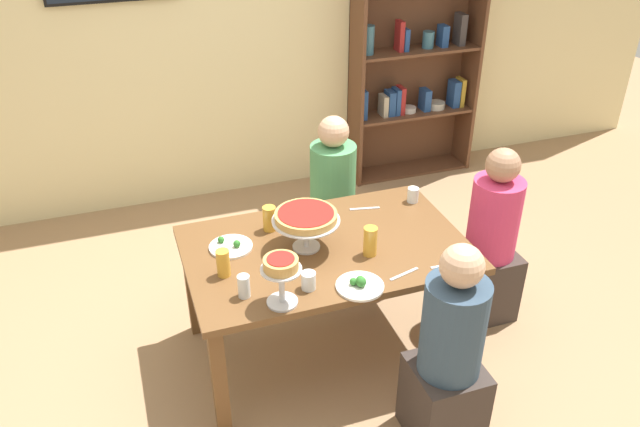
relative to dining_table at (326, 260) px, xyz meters
name	(u,v)px	position (x,y,z in m)	size (l,w,h in m)	color
ground_plane	(325,349)	(0.00, 0.00, -0.65)	(12.00, 12.00, 0.00)	#9E7A56
rear_partition	(231,24)	(0.00, 2.20, 0.75)	(8.00, 0.12, 2.80)	beige
dining_table	(326,260)	(0.00, 0.00, 0.00)	(1.51, 0.96, 0.74)	brown
bookshelf	(415,48)	(1.50, 2.02, 0.47)	(1.10, 0.30, 2.21)	brown
diner_far_right	(333,208)	(0.32, 0.77, -0.16)	(0.34, 0.34, 1.15)	#382D28
diner_head_east	(490,247)	(1.06, 0.01, -0.16)	(0.34, 0.34, 1.15)	#382D28
diner_near_right	(449,361)	(0.35, -0.77, -0.16)	(0.34, 0.34, 1.15)	#382D28
deep_dish_pizza_stand	(306,219)	(-0.10, 0.02, 0.27)	(0.36, 0.36, 0.22)	silver
personal_pizza_stand	(281,271)	(-0.36, -0.39, 0.28)	(0.19, 0.19, 0.26)	silver
salad_plate_near_diner	(360,285)	(0.03, -0.40, 0.11)	(0.24, 0.24, 0.07)	white
salad_plate_far_diner	(231,246)	(-0.49, 0.15, 0.10)	(0.23, 0.23, 0.05)	white
salad_plate_spare	(297,213)	(-0.05, 0.36, 0.11)	(0.22, 0.22, 0.07)	white
beer_glass_amber_tall	(223,263)	(-0.57, -0.08, 0.16)	(0.07, 0.07, 0.15)	gold
beer_glass_amber_short	(370,241)	(0.19, -0.15, 0.17)	(0.07, 0.07, 0.16)	gold
beer_glass_amber_spare	(269,218)	(-0.24, 0.26, 0.16)	(0.07, 0.07, 0.15)	gold
water_glass_clear_near	(309,281)	(-0.20, -0.32, 0.14)	(0.07, 0.07, 0.09)	white
water_glass_clear_far	(244,286)	(-0.52, -0.28, 0.15)	(0.06, 0.06, 0.12)	white
water_glass_clear_spare	(413,195)	(0.66, 0.29, 0.14)	(0.07, 0.07, 0.09)	white
cutlery_fork_near	(404,274)	(0.29, -0.37, 0.09)	(0.18, 0.02, 0.01)	silver
cutlery_knife_near	(447,265)	(0.53, -0.37, 0.09)	(0.18, 0.02, 0.01)	silver
cutlery_fork_far	(365,208)	(0.35, 0.30, 0.09)	(0.18, 0.02, 0.01)	silver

